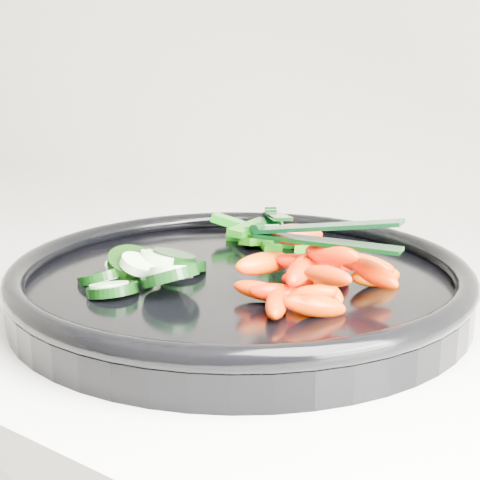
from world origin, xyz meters
The scene contains 6 objects.
veggie_tray centered at (0.01, 1.63, 0.95)m, with size 0.44×0.44×0.04m.
cucumber_pile centered at (-0.05, 1.58, 0.96)m, with size 0.12×0.12×0.04m.
carrot_pile centered at (0.09, 1.62, 0.97)m, with size 0.12×0.15×0.05m.
pepper_pile centered at (-0.02, 1.72, 0.96)m, with size 0.13×0.08×0.04m.
tong_carrot centered at (0.09, 1.61, 1.00)m, with size 0.11×0.03×0.02m.
tong_pepper centered at (-0.01, 1.72, 0.98)m, with size 0.08×0.10×0.02m.
Camera 1 is at (0.31, 1.19, 1.12)m, focal length 50.00 mm.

